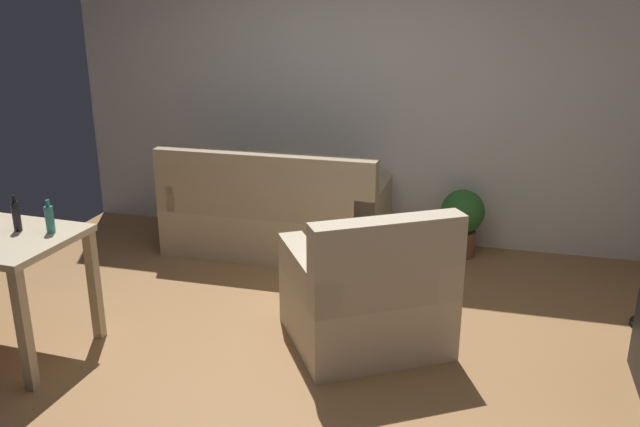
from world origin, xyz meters
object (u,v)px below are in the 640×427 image
object	(u,v)px
armchair	(368,297)
bottle_tall	(50,219)
bottle_dark	(16,216)
potted_plant	(462,218)
couch	(276,217)

from	to	relation	value
armchair	bottle_tall	size ratio (longest dim) A/B	6.01
armchair	bottle_dark	bearing A→B (deg)	-16.58
armchair	bottle_tall	distance (m)	1.96
bottle_dark	potted_plant	bearing A→B (deg)	41.48
couch	potted_plant	xyz separation A→B (m)	(1.52, 0.31, 0.02)
potted_plant	bottle_tall	xyz separation A→B (m)	(-2.28, -2.18, 0.52)
couch	potted_plant	bearing A→B (deg)	-168.40
couch	armchair	distance (m)	1.70
couch	bottle_tall	distance (m)	2.08
armchair	bottle_tall	bearing A→B (deg)	-15.65
bottle_dark	bottle_tall	world-z (taller)	bottle_dark
armchair	bottle_tall	world-z (taller)	bottle_tall
potted_plant	bottle_tall	world-z (taller)	bottle_tall
couch	potted_plant	distance (m)	1.56
potted_plant	armchair	xyz separation A→B (m)	(-0.47, -1.65, -0.01)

